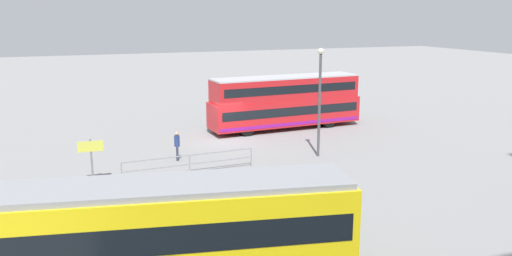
{
  "coord_description": "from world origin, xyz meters",
  "views": [
    {
      "loc": [
        10.53,
        32.87,
        8.54
      ],
      "look_at": [
        0.44,
        6.71,
        2.26
      ],
      "focal_mm": 36.17,
      "sensor_mm": 36.0,
      "label": 1
    }
  ],
  "objects_px": {
    "pedestrian_near_railing": "(177,144)",
    "info_sign": "(91,152)",
    "tram_yellow": "(157,232)",
    "street_lamp": "(320,94)",
    "double_decker_bus": "(285,102)"
  },
  "relations": [
    {
      "from": "pedestrian_near_railing",
      "to": "info_sign",
      "type": "relative_size",
      "value": 0.76
    },
    {
      "from": "pedestrian_near_railing",
      "to": "tram_yellow",
      "type": "bearing_deg",
      "value": 75.06
    },
    {
      "from": "info_sign",
      "to": "street_lamp",
      "type": "xyz_separation_m",
      "value": [
        -13.17,
        -0.26,
        2.23
      ]
    },
    {
      "from": "double_decker_bus",
      "to": "info_sign",
      "type": "bearing_deg",
      "value": 29.05
    },
    {
      "from": "double_decker_bus",
      "to": "info_sign",
      "type": "distance_m",
      "value": 16.55
    },
    {
      "from": "double_decker_bus",
      "to": "pedestrian_near_railing",
      "type": "height_order",
      "value": "double_decker_bus"
    },
    {
      "from": "tram_yellow",
      "to": "pedestrian_near_railing",
      "type": "xyz_separation_m",
      "value": [
        -3.67,
        -13.75,
        -0.74
      ]
    },
    {
      "from": "tram_yellow",
      "to": "info_sign",
      "type": "xyz_separation_m",
      "value": [
        1.3,
        -11.3,
        -0.14
      ]
    },
    {
      "from": "info_sign",
      "to": "tram_yellow",
      "type": "bearing_deg",
      "value": 96.55
    },
    {
      "from": "double_decker_bus",
      "to": "pedestrian_near_railing",
      "type": "relative_size",
      "value": 6.78
    },
    {
      "from": "pedestrian_near_railing",
      "to": "info_sign",
      "type": "distance_m",
      "value": 5.57
    },
    {
      "from": "street_lamp",
      "to": "pedestrian_near_railing",
      "type": "bearing_deg",
      "value": -14.96
    },
    {
      "from": "double_decker_bus",
      "to": "street_lamp",
      "type": "bearing_deg",
      "value": 80.57
    },
    {
      "from": "tram_yellow",
      "to": "pedestrian_near_railing",
      "type": "distance_m",
      "value": 14.25
    },
    {
      "from": "info_sign",
      "to": "street_lamp",
      "type": "height_order",
      "value": "street_lamp"
    }
  ]
}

